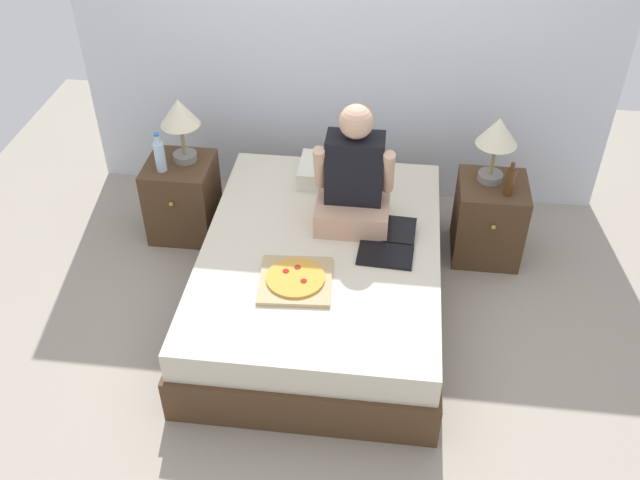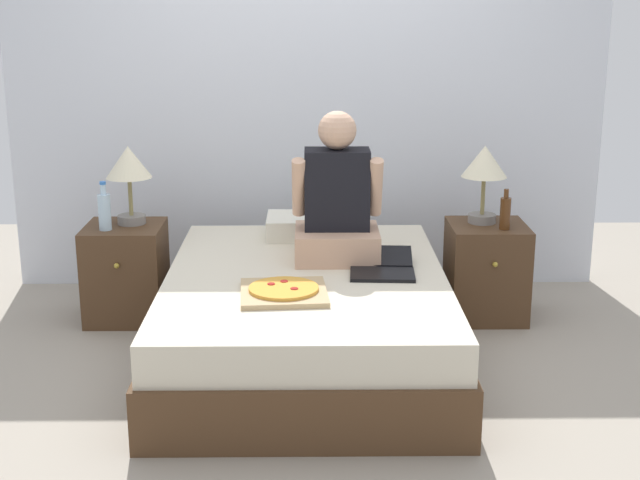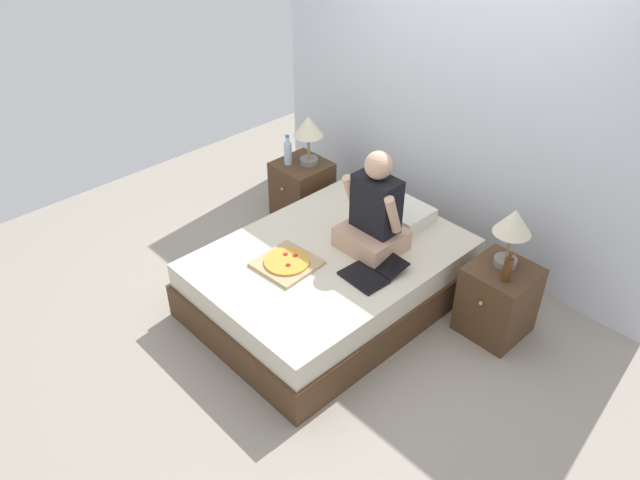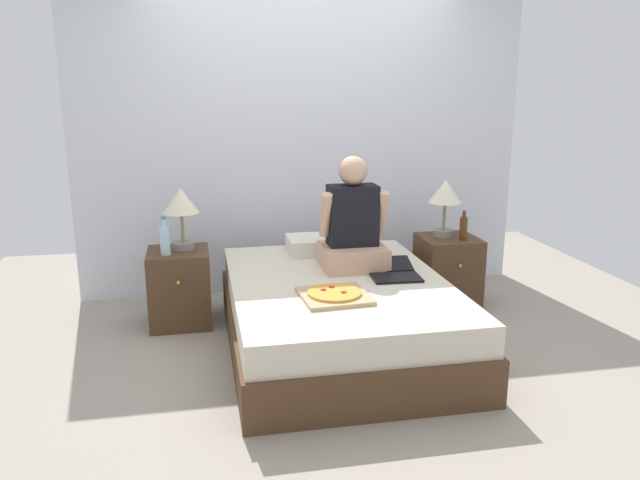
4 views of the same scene
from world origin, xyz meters
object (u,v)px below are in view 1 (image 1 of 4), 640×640
nightstand_left (71,435)px  water_bottle (61,373)px  beer_bottle (336,311)px  lamp_on_right_nightstand (312,280)px  person_seated (258,316)px  nightstand_right (320,358)px  lamp_on_left_nightstand (64,323)px  pizza_box (317,393)px  laptop (354,370)px  bed (301,416)px

nightstand_left → water_bottle: (-0.08, -0.09, 0.37)m
beer_bottle → lamp_on_right_nightstand: bearing=123.7°
water_bottle → person_seated: bearing=-13.1°
nightstand_right → beer_bottle: bearing=-55.0°
lamp_on_left_nightstand → nightstand_left: bearing=-128.6°
lamp_on_left_nightstand → lamp_on_right_nightstand: 1.99m
pizza_box → lamp_on_left_nightstand: bearing=123.6°
water_bottle → beer_bottle: 2.21m
water_bottle → pizza_box: bearing=-48.4°
laptop → nightstand_right: bearing=48.0°
lamp_on_right_nightstand → pizza_box: 1.71m
water_bottle → lamp_on_right_nightstand: bearing=3.8°
nightstand_left → beer_bottle: 2.17m
nightstand_left → person_seated: (1.05, -0.35, 0.52)m
laptop → pizza_box: size_ratio=0.95×
lamp_on_right_nightstand → person_seated: person_seated is taller
lamp_on_left_nightstand → lamp_on_right_nightstand: bearing=0.0°
water_bottle → laptop: water_bottle is taller
bed → nightstand_left: size_ratio=3.86×
nightstand_right → lamp_on_right_nightstand: bearing=120.9°
lamp_on_left_nightstand → laptop: size_ratio=0.95×
bed → nightstand_right: (1.03, 0.70, 0.02)m
bed → lamp_on_left_nightstand: bearing=143.0°
bed → lamp_on_right_nightstand: (1.00, 0.75, 0.61)m
lamp_on_left_nightstand → beer_bottle: size_ratio=1.96×
bed → nightstand_left: 1.25m
nightstand_left → water_bottle: 0.39m
person_seated → pizza_box: person_seated is taller
water_bottle → lamp_on_right_nightstand: size_ratio=0.61×
beer_bottle → person_seated: person_seated is taller
nightstand_right → beer_bottle: size_ratio=2.28×
nightstand_left → lamp_on_left_nightstand: (0.04, 0.05, 0.59)m
nightstand_right → laptop: size_ratio=1.11×
bed → pizza_box: 0.51m
nightstand_left → beer_bottle: bearing=-2.7°
lamp_on_left_nightstand → pizza_box: 1.35m
lamp_on_left_nightstand → beer_bottle: 2.11m
beer_bottle → pizza_box: size_ratio=0.46×
lamp_on_left_nightstand → water_bottle: 0.28m
nightstand_left → lamp_on_right_nightstand: size_ratio=1.17×
pizza_box → laptop: bearing=13.1°
water_bottle → person_seated: size_ratio=0.35×
water_bottle → laptop: (1.31, -0.84, -0.12)m
lamp_on_left_nightstand → nightstand_right: bearing=-1.4°
water_bottle → nightstand_right: bearing=2.4°
bed → lamp_on_right_nightstand: bearing=36.8°
beer_bottle → nightstand_left: bearing=177.3°
nightstand_left → nightstand_right: same height
pizza_box → water_bottle: bearing=131.6°
person_seated → laptop: size_ratio=1.65×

